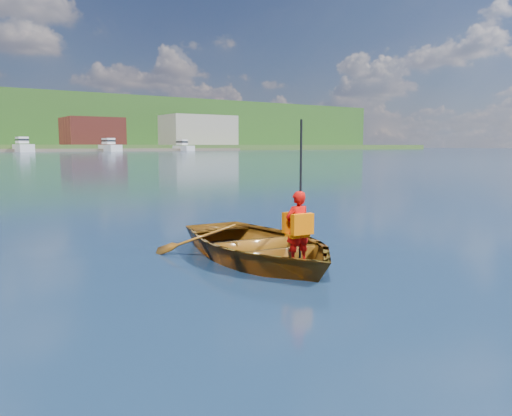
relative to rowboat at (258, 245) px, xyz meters
name	(u,v)px	position (x,y,z in m)	size (l,w,h in m)	color
ground	(294,265)	(0.23, -0.63, -0.24)	(600.00, 600.00, 0.00)	#0F2142
rowboat	(258,245)	(0.00, 0.00, 0.00)	(2.97, 3.94, 0.77)	brown
child_paddler	(298,226)	(0.08, -0.91, 0.41)	(0.41, 0.36, 2.09)	#C00905
hillside_trees	(26,109)	(36.96, 232.47, 17.18)	(320.57, 89.05, 25.40)	#382314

